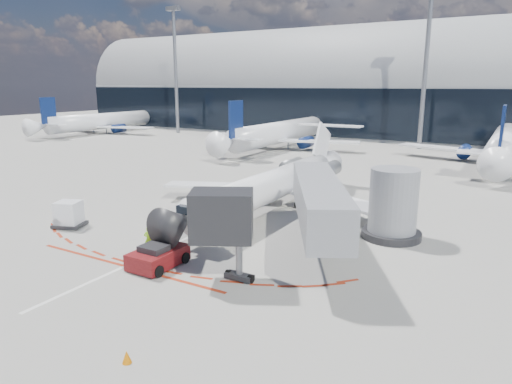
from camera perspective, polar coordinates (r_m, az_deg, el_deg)
The scene contains 16 objects.
ground at distance 36.12m, azimuth -2.90°, elevation -3.16°, with size 260.00×260.00×0.00m, color gray.
apron_centerline at distance 37.74m, azimuth -1.25°, elevation -2.41°, with size 0.25×40.00×0.01m, color silver.
apron_stop_bar at distance 27.72m, azimuth -16.04°, elevation -8.89°, with size 14.00×0.25×0.01m, color maroon.
terminal_building at distance 95.91m, azimuth 19.03°, elevation 11.60°, with size 150.00×24.15×24.00m.
jet_bridge at distance 28.50m, azimuth 10.42°, elevation -1.60°, with size 10.03×15.20×4.90m.
light_mast_west at distance 100.10m, azimuth -10.00°, elevation 14.43°, with size 0.70×0.70×25.00m, color gray.
light_mast_centre at distance 78.32m, azimuth 20.41°, elevation 14.18°, with size 0.70×0.70×25.00m, color gray.
regional_jet at distance 37.82m, azimuth 2.51°, elevation 1.08°, with size 21.56×26.59×6.66m.
pushback_tug at distance 27.00m, azimuth -12.16°, elevation -7.90°, with size 2.27×5.30×1.38m.
ramp_worker at distance 29.43m, azimuth -13.26°, elevation -5.74°, with size 0.59×0.39×1.61m, color #92E117.
uld_container at distance 36.10m, azimuth -22.35°, elevation -2.61°, with size 2.55×2.37×1.93m.
safety_cone_left at distance 40.02m, azimuth -23.32°, elevation -2.26°, with size 0.34×0.34×0.47m, color orange.
safety_cone_right at distance 18.86m, azimuth -15.86°, elevation -19.21°, with size 0.37×0.37×0.51m, color orange.
bg_airliner_0 at distance 104.44m, azimuth -18.73°, elevation 9.71°, with size 30.23×32.01×9.78m, color white, non-canonical shape.
bg_airliner_1 at distance 74.95m, azimuth 3.02°, elevation 9.34°, with size 31.19×33.03×10.09m, color white, non-canonical shape.
bg_airliner_2 at distance 68.32m, azimuth 28.79°, elevation 7.37°, with size 31.37×33.22×10.15m, color white, non-canonical shape.
Camera 1 is at (18.86, -29.05, 10.25)m, focal length 32.00 mm.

